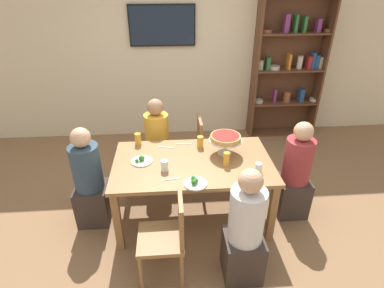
{
  "coord_description": "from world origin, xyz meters",
  "views": [
    {
      "loc": [
        -0.22,
        -2.7,
        2.46
      ],
      "look_at": [
        0.0,
        0.1,
        0.89
      ],
      "focal_mm": 28.86,
      "sensor_mm": 36.0,
      "label": 1
    }
  ],
  "objects_px": {
    "cutlery_fork_near": "(171,179)",
    "cutlery_knife_near": "(166,147)",
    "beer_glass_amber_short": "(138,139)",
    "beer_glass_amber_spare": "(200,142)",
    "dining_table": "(193,168)",
    "salad_plate_near_diner": "(142,160)",
    "diner_far_left": "(158,148)",
    "water_glass_clear_near": "(165,165)",
    "diner_near_right": "(245,234)",
    "salad_plate_far_diner": "(195,182)",
    "bookshelf": "(288,68)",
    "beer_glass_amber_tall": "(226,159)",
    "chair_far_right": "(208,146)",
    "deep_dish_pizza_stand": "(225,139)",
    "television": "(162,25)",
    "water_glass_clear_far": "(258,168)",
    "cutlery_fork_far": "(184,144)",
    "diner_head_west": "(90,184)",
    "chair_near_left": "(168,233)",
    "diner_head_east": "(295,177)"
  },
  "relations": [
    {
      "from": "television",
      "to": "chair_far_right",
      "type": "xyz_separation_m",
      "value": [
        0.54,
        -1.35,
        -1.29
      ]
    },
    {
      "from": "diner_head_west",
      "to": "cutlery_fork_near",
      "type": "distance_m",
      "value": 0.96
    },
    {
      "from": "chair_far_right",
      "to": "deep_dish_pizza_stand",
      "type": "xyz_separation_m",
      "value": [
        0.1,
        -0.63,
        0.44
      ]
    },
    {
      "from": "diner_head_west",
      "to": "deep_dish_pizza_stand",
      "type": "bearing_deg",
      "value": 4.01
    },
    {
      "from": "diner_far_left",
      "to": "diner_head_west",
      "type": "bearing_deg",
      "value": -44.46
    },
    {
      "from": "television",
      "to": "beer_glass_amber_spare",
      "type": "distance_m",
      "value": 2.09
    },
    {
      "from": "television",
      "to": "chair_near_left",
      "type": "height_order",
      "value": "television"
    },
    {
      "from": "beer_glass_amber_spare",
      "to": "cutlery_fork_far",
      "type": "relative_size",
      "value": 0.73
    },
    {
      "from": "diner_near_right",
      "to": "bookshelf",
      "type": "bearing_deg",
      "value": -24.76
    },
    {
      "from": "salad_plate_near_diner",
      "to": "cutlery_fork_far",
      "type": "height_order",
      "value": "salad_plate_near_diner"
    },
    {
      "from": "diner_far_left",
      "to": "deep_dish_pizza_stand",
      "type": "relative_size",
      "value": 3.27
    },
    {
      "from": "salad_plate_far_diner",
      "to": "cutlery_fork_near",
      "type": "relative_size",
      "value": 1.22
    },
    {
      "from": "diner_far_left",
      "to": "water_glass_clear_near",
      "type": "relative_size",
      "value": 10.13
    },
    {
      "from": "chair_far_right",
      "to": "cutlery_fork_near",
      "type": "bearing_deg",
      "value": -24.79
    },
    {
      "from": "diner_near_right",
      "to": "beer_glass_amber_short",
      "type": "distance_m",
      "value": 1.59
    },
    {
      "from": "chair_far_right",
      "to": "diner_head_east",
      "type": "bearing_deg",
      "value": 48.3
    },
    {
      "from": "television",
      "to": "diner_head_west",
      "type": "distance_m",
      "value": 2.57
    },
    {
      "from": "chair_near_left",
      "to": "cutlery_knife_near",
      "type": "xyz_separation_m",
      "value": [
        -0.0,
        1.05,
        0.26
      ]
    },
    {
      "from": "deep_dish_pizza_stand",
      "to": "television",
      "type": "bearing_deg",
      "value": 107.89
    },
    {
      "from": "beer_glass_amber_short",
      "to": "salad_plate_far_diner",
      "type": "bearing_deg",
      "value": -54.18
    },
    {
      "from": "beer_glass_amber_short",
      "to": "beer_glass_amber_spare",
      "type": "relative_size",
      "value": 1.03
    },
    {
      "from": "bookshelf",
      "to": "beer_glass_amber_tall",
      "type": "bearing_deg",
      "value": -122.64
    },
    {
      "from": "salad_plate_far_diner",
      "to": "beer_glass_amber_short",
      "type": "relative_size",
      "value": 1.61
    },
    {
      "from": "diner_head_east",
      "to": "diner_far_left",
      "type": "distance_m",
      "value": 1.7
    },
    {
      "from": "diner_far_left",
      "to": "chair_far_right",
      "type": "bearing_deg",
      "value": 90.71
    },
    {
      "from": "beer_glass_amber_spare",
      "to": "cutlery_fork_far",
      "type": "xyz_separation_m",
      "value": [
        -0.18,
        0.08,
        -0.06
      ]
    },
    {
      "from": "diner_head_east",
      "to": "beer_glass_amber_tall",
      "type": "xyz_separation_m",
      "value": [
        -0.79,
        -0.08,
        0.32
      ]
    },
    {
      "from": "bookshelf",
      "to": "salad_plate_near_diner",
      "type": "xyz_separation_m",
      "value": [
        -2.22,
        -1.99,
        -0.37
      ]
    },
    {
      "from": "chair_far_right",
      "to": "cutlery_fork_near",
      "type": "xyz_separation_m",
      "value": [
        -0.49,
        -1.06,
        0.26
      ]
    },
    {
      "from": "beer_glass_amber_spare",
      "to": "bookshelf",
      "type": "bearing_deg",
      "value": 47.53
    },
    {
      "from": "cutlery_fork_near",
      "to": "cutlery_knife_near",
      "type": "height_order",
      "value": "same"
    },
    {
      "from": "salad_plate_near_diner",
      "to": "water_glass_clear_far",
      "type": "distance_m",
      "value": 1.19
    },
    {
      "from": "bookshelf",
      "to": "cutlery_fork_far",
      "type": "xyz_separation_m",
      "value": [
        -1.76,
        -1.64,
        -0.39
      ]
    },
    {
      "from": "salad_plate_far_diner",
      "to": "cutlery_fork_near",
      "type": "xyz_separation_m",
      "value": [
        -0.22,
        0.09,
        -0.02
      ]
    },
    {
      "from": "beer_glass_amber_short",
      "to": "deep_dish_pizza_stand",
      "type": "bearing_deg",
      "value": -16.25
    },
    {
      "from": "dining_table",
      "to": "salad_plate_near_diner",
      "type": "xyz_separation_m",
      "value": [
        -0.53,
        0.03,
        0.11
      ]
    },
    {
      "from": "diner_near_right",
      "to": "beer_glass_amber_tall",
      "type": "bearing_deg",
      "value": 4.21
    },
    {
      "from": "diner_head_east",
      "to": "diner_near_right",
      "type": "distance_m",
      "value": 1.09
    },
    {
      "from": "salad_plate_far_diner",
      "to": "beer_glass_amber_spare",
      "type": "distance_m",
      "value": 0.7
    },
    {
      "from": "cutlery_fork_near",
      "to": "diner_near_right",
      "type": "bearing_deg",
      "value": -47.26
    },
    {
      "from": "salad_plate_far_diner",
      "to": "beer_glass_amber_short",
      "type": "xyz_separation_m",
      "value": [
        -0.58,
        0.8,
        0.05
      ]
    },
    {
      "from": "cutlery_fork_far",
      "to": "salad_plate_near_diner",
      "type": "bearing_deg",
      "value": 42.0
    },
    {
      "from": "bookshelf",
      "to": "diner_head_east",
      "type": "bearing_deg",
      "value": -105.43
    },
    {
      "from": "chair_near_left",
      "to": "cutlery_knife_near",
      "type": "relative_size",
      "value": 4.83
    },
    {
      "from": "cutlery_knife_near",
      "to": "bookshelf",
      "type": "bearing_deg",
      "value": -124.96
    },
    {
      "from": "diner_near_right",
      "to": "dining_table",
      "type": "bearing_deg",
      "value": 25.51
    },
    {
      "from": "television",
      "to": "cutlery_fork_near",
      "type": "bearing_deg",
      "value": -88.8
    },
    {
      "from": "beer_glass_amber_short",
      "to": "cutlery_fork_far",
      "type": "relative_size",
      "value": 0.75
    },
    {
      "from": "cutlery_fork_far",
      "to": "diner_near_right",
      "type": "bearing_deg",
      "value": 116.27
    },
    {
      "from": "beer_glass_amber_spare",
      "to": "water_glass_clear_far",
      "type": "bearing_deg",
      "value": -45.98
    }
  ]
}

